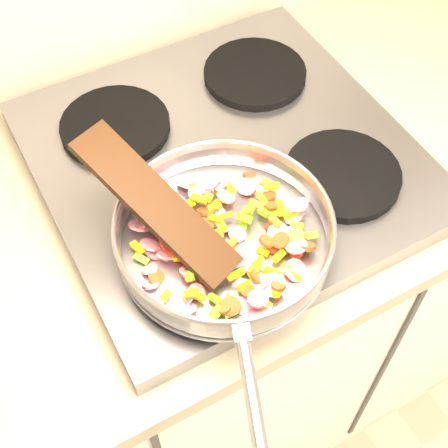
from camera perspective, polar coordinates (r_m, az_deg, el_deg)
cooktop at (r=1.07m, az=0.12°, el=5.82°), size 0.60×0.60×0.04m
grate_fl at (r=0.93m, az=-3.25°, el=-1.81°), size 0.19×0.19×0.02m
grate_fr at (r=1.03m, az=10.79°, el=4.46°), size 0.19×0.19×0.02m
grate_bl at (r=1.10m, az=-9.92°, el=8.83°), size 0.19×0.19×0.02m
grate_br at (r=1.19m, az=2.85°, el=13.59°), size 0.19×0.19×0.02m
saute_pan at (r=0.89m, az=0.02°, el=-0.87°), size 0.36×0.51×0.06m
vegetable_heap at (r=0.90m, az=-0.06°, el=-1.61°), size 0.29×0.28×0.05m
wooden_spatula at (r=0.88m, az=-6.27°, el=1.86°), size 0.16×0.28×0.11m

